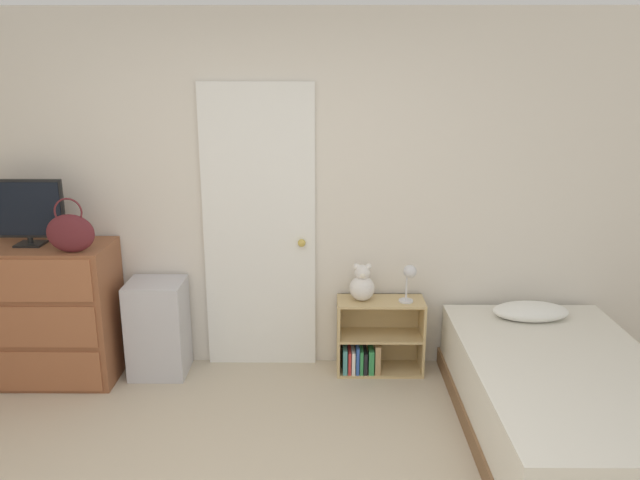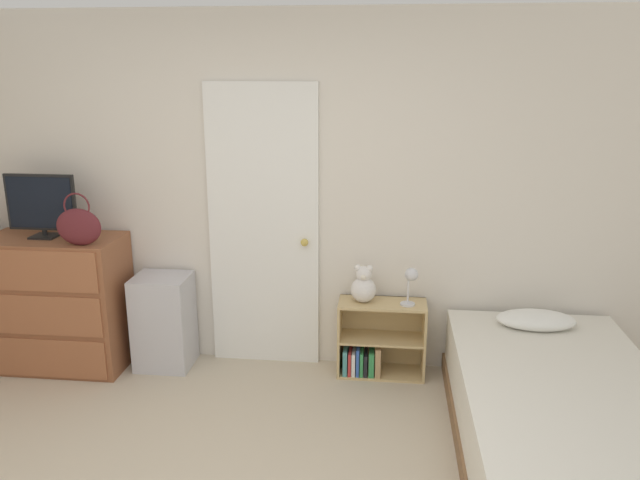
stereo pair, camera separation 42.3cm
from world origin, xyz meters
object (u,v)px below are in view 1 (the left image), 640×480
Objects in this scene: tv at (27,211)px; bookshelf at (374,342)px; storage_bin at (158,328)px; bed at (564,401)px; handbag at (70,232)px; desk_lamp at (409,276)px; dresser at (45,313)px; teddy_bear at (362,285)px.

bookshelf is at bearing 2.70° from tv.
bed is (2.63, -0.81, -0.11)m from storage_bin.
tv reaches higher than handbag.
bookshelf is 1.37m from bed.
desk_lamp is at bearing 135.89° from bed.
tv is 1.84× the size of desk_lamp.
handbag is at bearing -152.52° from storage_bin.
dresser is 1.41× the size of storage_bin.
handbag is 0.93m from storage_bin.
bookshelf is at bearing 1.66° from storage_bin.
bed is (3.39, -0.73, -0.25)m from dresser.
handbag reaches higher than desk_lamp.
tv is at bearing 169.20° from dresser.
bed is (1.07, -0.85, 0.01)m from bookshelf.
storage_bin is at bearing 4.70° from tv.
storage_bin is at bearing 5.62° from dresser.
dresser is 1.94× the size of tv.
handbag reaches higher than storage_bin.
handbag is 0.52× the size of storage_bin.
storage_bin is (0.46, 0.24, -0.77)m from handbag.
desk_lamp is (2.56, 0.08, 0.25)m from dresser.
handbag is at bearing 169.51° from bed.
handbag is 0.59× the size of bookshelf.
tv is 1.19m from storage_bin.
bookshelf is at bearing 2.99° from teddy_bear.
bed is (1.16, -0.85, -0.43)m from teddy_bear.
tv is 2.57m from bookshelf.
handbag reaches higher than bookshelf.
dresser reaches higher than teddy_bear.
bookshelf is at bearing 7.99° from handbag.
tv is (-0.05, 0.01, 0.73)m from dresser.
dresser is 2.71× the size of handbag.
dresser is 0.78m from storage_bin.
teddy_bear is at bearing 143.88° from bed.
storage_bin is 1.83m from desk_lamp.
tv reaches higher than teddy_bear.
bookshelf is 2.27× the size of teddy_bear.
bookshelf is 2.25× the size of desk_lamp.
tv is at bearing -177.30° from bookshelf.
tv is 2.34m from teddy_bear.
dresser reaches higher than storage_bin.
dresser is 3.56× the size of desk_lamp.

